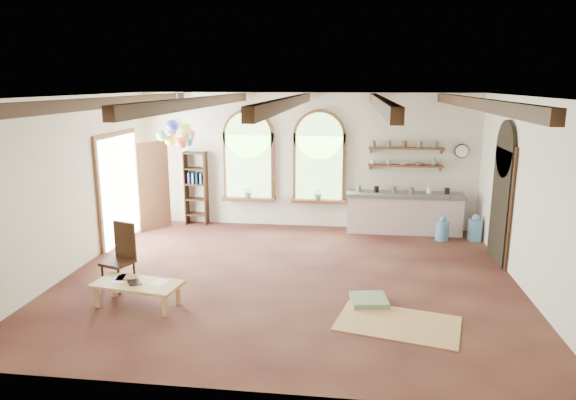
% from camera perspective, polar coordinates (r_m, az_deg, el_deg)
% --- Properties ---
extents(floor, '(8.00, 8.00, 0.00)m').
position_cam_1_polar(floor, '(9.31, 0.08, -8.66)').
color(floor, brown).
rests_on(floor, ground).
extents(ceiling_beams, '(6.20, 6.80, 0.18)m').
position_cam_1_polar(ceiling_beams, '(8.67, 0.09, 10.77)').
color(ceiling_beams, '#331B10').
rests_on(ceiling_beams, ceiling).
extents(window_left, '(1.30, 0.28, 2.20)m').
position_cam_1_polar(window_left, '(12.40, -4.40, 4.57)').
color(window_left, brown).
rests_on(window_left, floor).
extents(window_right, '(1.30, 0.28, 2.20)m').
position_cam_1_polar(window_right, '(12.18, 3.48, 4.43)').
color(window_right, brown).
rests_on(window_right, floor).
extents(left_doorway, '(0.10, 1.90, 2.50)m').
position_cam_1_polar(left_doorway, '(11.76, -18.24, 1.11)').
color(left_doorway, brown).
rests_on(left_doorway, floor).
extents(right_doorway, '(0.10, 1.30, 2.40)m').
position_cam_1_polar(right_doorway, '(10.75, 22.52, -0.57)').
color(right_doorway, black).
rests_on(right_doorway, floor).
extents(kitchen_counter, '(2.68, 0.62, 0.94)m').
position_cam_1_polar(kitchen_counter, '(12.22, 12.74, -1.37)').
color(kitchen_counter, beige).
rests_on(kitchen_counter, floor).
extents(wall_shelf_lower, '(1.70, 0.24, 0.04)m').
position_cam_1_polar(wall_shelf_lower, '(12.18, 12.91, 3.74)').
color(wall_shelf_lower, brown).
rests_on(wall_shelf_lower, wall_back).
extents(wall_shelf_upper, '(1.70, 0.24, 0.04)m').
position_cam_1_polar(wall_shelf_upper, '(12.13, 13.00, 5.61)').
color(wall_shelf_upper, brown).
rests_on(wall_shelf_upper, wall_back).
extents(wall_clock, '(0.32, 0.04, 0.32)m').
position_cam_1_polar(wall_clock, '(12.39, 18.74, 5.17)').
color(wall_clock, black).
rests_on(wall_clock, wall_back).
extents(bookshelf, '(0.53, 0.32, 1.80)m').
position_cam_1_polar(bookshelf, '(12.75, -10.18, 1.29)').
color(bookshelf, '#331B10').
rests_on(bookshelf, floor).
extents(coffee_table, '(1.43, 0.82, 0.39)m').
position_cam_1_polar(coffee_table, '(8.43, -16.41, -9.09)').
color(coffee_table, tan).
rests_on(coffee_table, floor).
extents(side_chair, '(0.57, 0.57, 1.13)m').
position_cam_1_polar(side_chair, '(9.22, -18.22, -7.41)').
color(side_chair, '#331B10').
rests_on(side_chair, floor).
extents(floor_mat, '(1.93, 1.44, 0.02)m').
position_cam_1_polar(floor_mat, '(7.84, 12.12, -13.24)').
color(floor_mat, tan).
rests_on(floor_mat, floor).
extents(floor_cushion, '(0.63, 0.63, 0.10)m').
position_cam_1_polar(floor_cushion, '(8.40, 8.99, -10.94)').
color(floor_cushion, '#6F8A5F').
rests_on(floor_cushion, floor).
extents(water_jug_a, '(0.29, 0.29, 0.56)m').
position_cam_1_polar(water_jug_a, '(11.89, 16.76, -3.18)').
color(water_jug_a, '#588DBE').
rests_on(water_jug_a, floor).
extents(water_jug_b, '(0.31, 0.31, 0.60)m').
position_cam_1_polar(water_jug_b, '(12.10, 20.07, -3.05)').
color(water_jug_b, '#588DBE').
rests_on(water_jug_b, floor).
extents(balloon_cluster, '(0.80, 0.93, 1.16)m').
position_cam_1_polar(balloon_cluster, '(11.59, -12.09, 7.20)').
color(balloon_cluster, white).
rests_on(balloon_cluster, floor).
extents(table_book, '(0.22, 0.28, 0.02)m').
position_cam_1_polar(table_book, '(8.67, -17.70, -8.18)').
color(table_book, olive).
rests_on(table_book, coffee_table).
extents(tablet, '(0.30, 0.32, 0.01)m').
position_cam_1_polar(tablet, '(8.42, -16.69, -8.76)').
color(tablet, black).
rests_on(tablet, coffee_table).
extents(potted_plant_left, '(0.27, 0.23, 0.30)m').
position_cam_1_polar(potted_plant_left, '(12.44, -4.44, 0.93)').
color(potted_plant_left, '#598C4C').
rests_on(potted_plant_left, window_left).
extents(potted_plant_right, '(0.27, 0.23, 0.30)m').
position_cam_1_polar(potted_plant_right, '(12.21, 3.40, 0.73)').
color(potted_plant_right, '#598C4C').
rests_on(potted_plant_right, window_right).
extents(shelf_cup_a, '(0.12, 0.10, 0.10)m').
position_cam_1_polar(shelf_cup_a, '(12.12, 9.39, 4.18)').
color(shelf_cup_a, white).
rests_on(shelf_cup_a, wall_shelf_lower).
extents(shelf_cup_b, '(0.10, 0.10, 0.09)m').
position_cam_1_polar(shelf_cup_b, '(12.14, 11.04, 4.12)').
color(shelf_cup_b, beige).
rests_on(shelf_cup_b, wall_shelf_lower).
extents(shelf_bowl_a, '(0.22, 0.22, 0.05)m').
position_cam_1_polar(shelf_bowl_a, '(12.17, 12.69, 3.97)').
color(shelf_bowl_a, beige).
rests_on(shelf_bowl_a, wall_shelf_lower).
extents(shelf_bowl_b, '(0.20, 0.20, 0.06)m').
position_cam_1_polar(shelf_bowl_b, '(12.21, 14.32, 3.93)').
color(shelf_bowl_b, '#8C664C').
rests_on(shelf_bowl_b, wall_shelf_lower).
extents(shelf_vase, '(0.18, 0.18, 0.19)m').
position_cam_1_polar(shelf_vase, '(12.25, 15.97, 4.17)').
color(shelf_vase, slate).
rests_on(shelf_vase, wall_shelf_lower).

